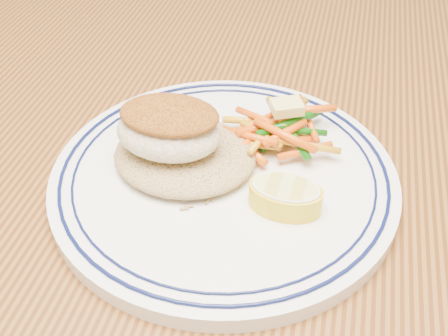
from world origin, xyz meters
The scene contains 7 objects.
dining_table centered at (0.00, 0.00, 0.65)m, with size 1.50×0.90×0.75m.
plate centered at (-0.02, -0.04, 0.76)m, with size 0.30×0.30×0.02m.
rice_pilaf centered at (-0.06, -0.03, 0.78)m, with size 0.12×0.11×0.02m, color #9B7E4D.
fish_fillet centered at (-0.07, -0.04, 0.80)m, with size 0.09×0.06×0.04m.
vegetable_pile centered at (0.02, 0.01, 0.78)m, with size 0.11×0.09×0.03m.
butter_pat centered at (0.02, 0.02, 0.80)m, with size 0.03×0.02×0.01m, color #DFD46D.
lemon_wedge centered at (0.04, -0.07, 0.78)m, with size 0.06×0.06×0.02m.
Camera 1 is at (0.06, -0.39, 1.08)m, focal length 45.00 mm.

